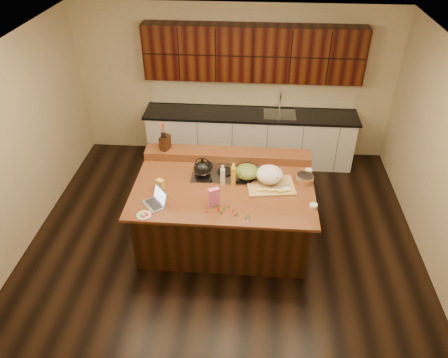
{
  "coord_description": "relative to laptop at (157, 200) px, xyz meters",
  "views": [
    {
      "loc": [
        0.37,
        -4.71,
        4.3
      ],
      "look_at": [
        0.0,
        0.05,
        1.0
      ],
      "focal_mm": 35.0,
      "sensor_mm": 36.0,
      "label": 1
    }
  ],
  "objects": [
    {
      "name": "gumdrop_12",
      "position": [
        0.82,
        -0.1,
        -0.05
      ],
      "size": [
        0.02,
        0.02,
        0.02
      ],
      "primitive_type": "ellipsoid",
      "color": "red",
      "rests_on": "island"
    },
    {
      "name": "room",
      "position": [
        0.81,
        0.45,
        0.37
      ],
      "size": [
        5.52,
        5.02,
        2.72
      ],
      "color": "black",
      "rests_on": "ground"
    },
    {
      "name": "kettle",
      "position": [
        0.51,
        0.62,
        0.09
      ],
      "size": [
        0.31,
        0.31,
        0.21
      ],
      "primitive_type": "ellipsoid",
      "rotation": [
        0.0,
        0.0,
        -0.42
      ],
      "color": "black",
      "rests_on": "cooktop"
    },
    {
      "name": "package_box",
      "position": [
        -0.02,
        0.33,
        0.01
      ],
      "size": [
        0.12,
        0.1,
        0.14
      ],
      "primitive_type": "cube",
      "rotation": [
        0.0,
        0.0,
        -0.43
      ],
      "color": "gold",
      "rests_on": "island"
    },
    {
      "name": "gumdrop_2",
      "position": [
        0.77,
        -0.07,
        -0.05
      ],
      "size": [
        0.02,
        0.02,
        0.02
      ],
      "primitive_type": "ellipsoid",
      "color": "red",
      "rests_on": "island"
    },
    {
      "name": "strainer_bowl",
      "position": [
        1.89,
        0.63,
        -0.01
      ],
      "size": [
        0.31,
        0.31,
        0.09
      ],
      "primitive_type": "cylinder",
      "rotation": [
        0.0,
        0.0,
        -0.36
      ],
      "color": "#996B3F",
      "rests_on": "island"
    },
    {
      "name": "gumdrop_8",
      "position": [
        0.64,
        -0.12,
        -0.05
      ],
      "size": [
        0.02,
        0.02,
        0.02
      ],
      "primitive_type": "ellipsoid",
      "color": "red",
      "rests_on": "island"
    },
    {
      "name": "laptop",
      "position": [
        0.0,
        0.0,
        0.0
      ],
      "size": [
        0.37,
        0.38,
        0.21
      ],
      "rotation": [
        0.0,
        0.0,
        -0.88
      ],
      "color": "#B7B7BC",
      "rests_on": "island"
    },
    {
      "name": "island",
      "position": [
        0.81,
        0.45,
        -0.51
      ],
      "size": [
        2.4,
        1.6,
        0.92
      ],
      "color": "black",
      "rests_on": "ground"
    },
    {
      "name": "gumdrop_10",
      "position": [
        0.78,
        -0.06,
        -0.05
      ],
      "size": [
        0.02,
        0.02,
        0.02
      ],
      "primitive_type": "ellipsoid",
      "color": "red",
      "rests_on": "island"
    },
    {
      "name": "gumdrop_0",
      "position": [
        0.78,
        -0.09,
        -0.05
      ],
      "size": [
        0.02,
        0.02,
        0.02
      ],
      "primitive_type": "ellipsoid",
      "color": "red",
      "rests_on": "island"
    },
    {
      "name": "gumdrop_9",
      "position": [
        1.02,
        -0.16,
        -0.05
      ],
      "size": [
        0.02,
        0.02,
        0.02
      ],
      "primitive_type": "ellipsoid",
      "color": "#198C26",
      "rests_on": "island"
    },
    {
      "name": "cooktop",
      "position": [
        0.81,
        0.75,
        -0.04
      ],
      "size": [
        0.92,
        0.52,
        0.05
      ],
      "color": "gray",
      "rests_on": "island"
    },
    {
      "name": "gumdrop_13",
      "position": [
        0.84,
        -0.11,
        -0.05
      ],
      "size": [
        0.02,
        0.02,
        0.02
      ],
      "primitive_type": "ellipsoid",
      "color": "#198C26",
      "rests_on": "island"
    },
    {
      "name": "gumdrop_7",
      "position": [
        0.82,
        -0.15,
        -0.05
      ],
      "size": [
        0.02,
        0.02,
        0.02
      ],
      "primitive_type": "ellipsoid",
      "color": "#198C26",
      "rests_on": "island"
    },
    {
      "name": "gumdrop_3",
      "position": [
        0.85,
        -0.04,
        -0.05
      ],
      "size": [
        0.02,
        0.02,
        0.02
      ],
      "primitive_type": "ellipsoid",
      "color": "#198C26",
      "rests_on": "island"
    },
    {
      "name": "back_ledge",
      "position": [
        0.81,
        1.15,
        0.0
      ],
      "size": [
        2.4,
        0.3,
        0.12
      ],
      "primitive_type": "cube",
      "color": "black",
      "rests_on": "island"
    },
    {
      "name": "kitchen_timer",
      "position": [
        1.15,
        -0.2,
        -0.02
      ],
      "size": [
        0.08,
        0.08,
        0.07
      ],
      "primitive_type": "cone",
      "rotation": [
        0.0,
        0.0,
        0.06
      ],
      "color": "silver",
      "rests_on": "island"
    },
    {
      "name": "wooden_tray",
      "position": [
        1.41,
        0.54,
        0.06
      ],
      "size": [
        0.67,
        0.53,
        0.25
      ],
      "rotation": [
        0.0,
        0.0,
        0.15
      ],
      "color": "tan",
      "rests_on": "island"
    },
    {
      "name": "knife_block",
      "position": [
        -0.1,
        1.15,
        0.17
      ],
      "size": [
        0.16,
        0.2,
        0.21
      ],
      "primitive_type": "cube",
      "rotation": [
        0.0,
        0.0,
        -0.34
      ],
      "color": "black",
      "rests_on": "back_ledge"
    },
    {
      "name": "utensil_crock",
      "position": [
        -0.12,
        1.15,
        0.13
      ],
      "size": [
        0.15,
        0.15,
        0.14
      ],
      "primitive_type": "cylinder",
      "rotation": [
        0.0,
        0.0,
        0.26
      ],
      "color": "white",
      "rests_on": "back_ledge"
    },
    {
      "name": "oil_bottle",
      "position": [
        0.93,
        0.5,
        0.08
      ],
      "size": [
        0.08,
        0.08,
        0.27
      ],
      "primitive_type": "cylinder",
      "rotation": [
        0.0,
        0.0,
        -0.11
      ],
      "color": "gold",
      "rests_on": "island"
    },
    {
      "name": "vinegar_bottle",
      "position": [
        0.79,
        0.48,
        0.07
      ],
      "size": [
        0.08,
        0.08,
        0.25
      ],
      "primitive_type": "cylinder",
      "rotation": [
        0.0,
        0.0,
        -0.42
      ],
      "color": "silver",
      "rests_on": "island"
    },
    {
      "name": "pink_bag",
      "position": [
        0.71,
        0.03,
        0.07
      ],
      "size": [
        0.15,
        0.12,
        0.24
      ],
      "primitive_type": "cube",
      "rotation": [
        0.0,
        0.0,
        0.46
      ],
      "color": "pink",
      "rests_on": "island"
    },
    {
      "name": "ramekin_c",
      "position": [
        1.96,
        0.87,
        -0.03
      ],
      "size": [
        0.12,
        0.12,
        0.04
      ],
      "primitive_type": "cylinder",
      "rotation": [
        0.0,
        0.0,
        -0.17
      ],
      "color": "white",
      "rests_on": "island"
    },
    {
      "name": "gumdrop_4",
      "position": [
        0.97,
        -0.08,
        -0.05
      ],
      "size": [
        0.02,
        0.02,
        0.02
      ],
      "primitive_type": "ellipsoid",
      "color": "red",
      "rests_on": "island"
    },
    {
      "name": "ramekin_a",
      "position": [
        1.96,
        0.08,
        -0.03
      ],
      "size": [
        0.13,
        0.13,
        0.04
      ],
      "primitive_type": "cylinder",
      "rotation": [
        0.0,
        0.0,
        -0.38
      ],
      "color": "white",
      "rests_on": "island"
    },
    {
      "name": "ramekin_b",
      "position": [
        1.64,
        0.39,
        -0.03
      ],
      "size": [
        0.11,
        0.11,
        0.04
      ],
      "primitive_type": "cylinder",
      "rotation": [
        0.0,
        0.0,
        -0.12
      ],
      "color": "white",
      "rests_on": "island"
    },
    {
      "name": "back_counter",
      "position": [
        1.11,
        2.67,
        0.01
      ],
      "size": [
        3.7,
        0.66,
        2.4
      ],
      "color": "silver",
      "rests_on": "ground"
    },
    {
      "name": "green_bowl",
      "position": [
        1.11,
        0.62,
        0.08
      ],
      "size": [
        0.42,
        0.42,
        0.18
      ],
      "primitive_type": "ellipsoid",
      "rotation": [
        0.0,
        0.0,
        0.39
      ],
      "color": "#576E2C",
      "rests_on": "cooktop"
    },
    {
      "name": "gumdrop_6",
      "position": [
        0.99,
        -0.16,
        -0.05
      ],
      "size": [
        0.02,
        0.02,
        0.02
      ],
      "primitive_type": "ellipsoid",
      "color": "red",
      "rests_on": "island"
    },
    {
      "name": "candy_plate",
      "position": [
        -0.11,
        -0.24,
        -0.05
      ],
      "size": [
        0.23,
        0.23,
        0.01
      ],
      "primitive_type": "cylinder",
      "rotation": [
        0.0,
        0.0,
        0.32
      ],
      "color": "white",
      "rests_on": "island"
    },
    {
      "name": "gumdrop_1",
      "position": [
        0.76,
        -0.02,
        -0.05
      ],
      "size": [
        0.02,
        0.02,
        0.02
      ],
      "primitive_type": "ellipsoid",
      "color": "#198C26",
      "rests_on": "island"
    },
    {
      "name": "gumdrop_11",
      "position": [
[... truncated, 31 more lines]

